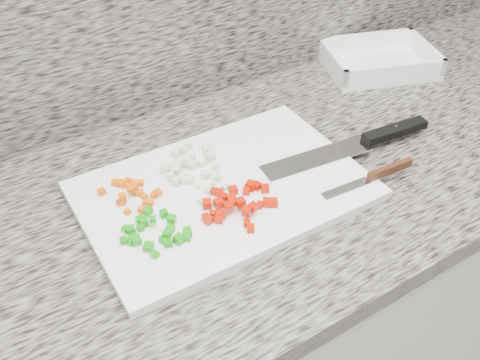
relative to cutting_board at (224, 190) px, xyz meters
name	(u,v)px	position (x,y,z in m)	size (l,w,h in m)	color
cabinet	(233,339)	(0.02, 0.01, -0.48)	(3.92, 0.62, 0.86)	white
countertop	(231,195)	(0.02, 0.01, -0.03)	(3.96, 0.64, 0.04)	slate
cutting_board	(224,190)	(0.00, 0.00, 0.00)	(0.48, 0.32, 0.02)	white
carrot_pile	(131,192)	(-0.14, 0.07, 0.02)	(0.09, 0.10, 0.02)	#DC5704
onion_pile	(188,165)	(-0.03, 0.08, 0.01)	(0.12, 0.13, 0.02)	beige
green_pepper_pile	(155,232)	(-0.15, -0.04, 0.01)	(0.11, 0.11, 0.02)	#168E0C
red_pepper_pile	(237,203)	(-0.01, -0.05, 0.02)	(0.14, 0.12, 0.02)	#BB1502
garlic_pile	(213,194)	(-0.03, -0.01, 0.01)	(0.06, 0.06, 0.01)	beige
chef_knife	(369,140)	(0.30, -0.04, 0.01)	(0.36, 0.08, 0.02)	silver
paring_knife	(379,174)	(0.24, -0.12, 0.01)	(0.19, 0.03, 0.02)	silver
tray	(379,62)	(0.54, 0.19, 0.01)	(0.29, 0.25, 0.05)	white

